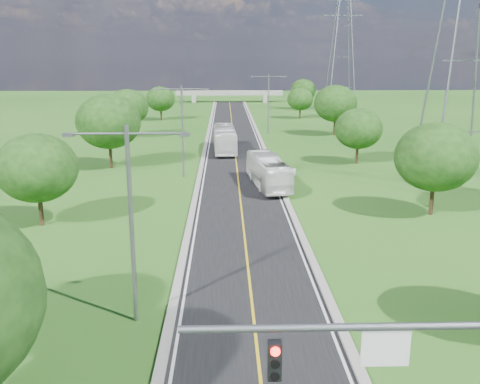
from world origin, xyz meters
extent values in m
plane|color=#215117|center=(0.00, 60.00, 0.00)|extent=(260.00, 260.00, 0.00)
cube|color=black|center=(0.00, 66.00, 0.03)|extent=(8.00, 150.00, 0.06)
cube|color=gray|center=(-4.25, 66.00, 0.11)|extent=(0.50, 150.00, 0.22)
cube|color=gray|center=(4.25, 66.00, 0.11)|extent=(0.50, 150.00, 0.22)
cylinder|color=slate|center=(1.60, -1.00, 6.60)|extent=(8.40, 0.20, 0.20)
cube|color=black|center=(-0.20, -1.00, 5.70)|extent=(0.35, 0.28, 1.05)
cylinder|color=#FF140C|center=(-0.20, -1.16, 6.05)|extent=(0.24, 0.06, 0.24)
cube|color=white|center=(2.60, -1.00, 6.00)|extent=(1.25, 0.06, 1.00)
cylinder|color=slate|center=(5.20, 38.00, 1.20)|extent=(0.08, 0.08, 2.40)
cube|color=white|center=(5.20, 37.97, 2.00)|extent=(0.55, 0.04, 0.70)
cube|color=gray|center=(-10.00, 140.00, 1.00)|extent=(1.20, 3.00, 2.00)
cube|color=gray|center=(10.00, 140.00, 1.00)|extent=(1.20, 3.00, 2.00)
cube|color=gray|center=(0.00, 140.00, 2.60)|extent=(30.00, 3.00, 1.20)
cylinder|color=slate|center=(-6.00, 12.00, 5.00)|extent=(0.22, 0.22, 10.00)
cylinder|color=slate|center=(-7.40, 12.00, 9.60)|extent=(2.80, 0.12, 0.12)
cylinder|color=slate|center=(-4.60, 12.00, 9.60)|extent=(2.80, 0.12, 0.12)
cube|color=slate|center=(-8.70, 12.00, 9.55)|extent=(0.50, 0.25, 0.18)
cube|color=slate|center=(-3.30, 12.00, 9.55)|extent=(0.50, 0.25, 0.18)
cylinder|color=slate|center=(-6.00, 45.00, 5.00)|extent=(0.22, 0.22, 10.00)
cylinder|color=slate|center=(-7.40, 45.00, 9.60)|extent=(2.80, 0.12, 0.12)
cylinder|color=slate|center=(-4.60, 45.00, 9.60)|extent=(2.80, 0.12, 0.12)
cube|color=slate|center=(-8.70, 45.00, 9.55)|extent=(0.50, 0.25, 0.18)
cube|color=slate|center=(-3.30, 45.00, 9.55)|extent=(0.50, 0.25, 0.18)
cylinder|color=slate|center=(6.00, 78.00, 5.00)|extent=(0.22, 0.22, 10.00)
cylinder|color=slate|center=(4.60, 78.00, 9.60)|extent=(2.80, 0.12, 0.12)
cylinder|color=slate|center=(7.40, 78.00, 9.60)|extent=(2.80, 0.12, 0.12)
cube|color=slate|center=(3.30, 78.00, 9.55)|extent=(0.50, 0.25, 0.18)
cube|color=slate|center=(8.70, 78.00, 9.55)|extent=(0.50, 0.25, 0.18)
cube|color=slate|center=(26.00, 115.00, 21.84)|extent=(9.00, 0.25, 0.25)
cube|color=slate|center=(26.00, 115.00, 25.20)|extent=(7.00, 0.25, 0.25)
cylinder|color=black|center=(-16.00, 28.00, 1.35)|extent=(0.36, 0.36, 2.70)
ellipsoid|color=#16370F|center=(-16.00, 28.00, 4.65)|extent=(6.30, 6.30, 5.36)
cylinder|color=black|center=(-15.00, 50.00, 1.62)|extent=(0.36, 0.36, 3.24)
ellipsoid|color=#16370F|center=(-15.00, 50.00, 5.58)|extent=(7.56, 7.56, 6.43)
cylinder|color=black|center=(-17.00, 74.00, 1.44)|extent=(0.36, 0.36, 2.88)
ellipsoid|color=#16370F|center=(-17.00, 74.00, 4.96)|extent=(6.72, 6.72, 5.71)
cylinder|color=black|center=(-14.50, 98.00, 1.26)|extent=(0.36, 0.36, 2.52)
ellipsoid|color=#16370F|center=(-14.50, 98.00, 4.34)|extent=(5.88, 5.88, 5.00)
cylinder|color=black|center=(16.00, 30.00, 1.44)|extent=(0.36, 0.36, 2.88)
ellipsoid|color=#16370F|center=(16.00, 30.00, 4.96)|extent=(6.72, 6.72, 5.71)
cylinder|color=black|center=(15.00, 52.00, 1.26)|extent=(0.36, 0.36, 2.52)
ellipsoid|color=#16370F|center=(15.00, 52.00, 4.34)|extent=(5.88, 5.88, 5.00)
cylinder|color=black|center=(17.00, 76.00, 1.53)|extent=(0.36, 0.36, 3.06)
ellipsoid|color=#16370F|center=(17.00, 76.00, 5.27)|extent=(7.14, 7.14, 6.07)
cylinder|color=black|center=(14.50, 100.00, 1.17)|extent=(0.36, 0.36, 2.34)
ellipsoid|color=#16370F|center=(14.50, 100.00, 4.03)|extent=(5.46, 5.46, 4.64)
cylinder|color=black|center=(18.00, 120.00, 1.35)|extent=(0.36, 0.36, 2.70)
ellipsoid|color=#16370F|center=(18.00, 120.00, 4.65)|extent=(6.30, 6.30, 5.36)
imported|color=white|center=(2.97, 40.13, 1.62)|extent=(4.01, 11.45, 3.12)
imported|color=white|center=(-1.43, 60.85, 1.78)|extent=(3.29, 12.41, 3.43)
camera|label=1|loc=(-1.42, -12.94, 13.19)|focal=40.00mm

